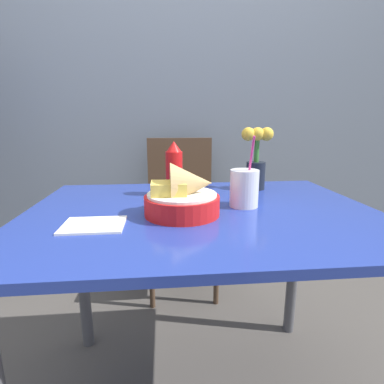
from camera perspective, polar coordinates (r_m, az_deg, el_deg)
wall_window at (r=2.06m, az=-2.36°, el=21.22°), size 7.00×0.06×2.60m
dining_table at (r=0.98m, az=1.86°, el=-9.28°), size 1.09×0.81×0.75m
chair_far_window at (r=1.85m, az=-2.15°, el=-1.80°), size 0.40×0.40×0.92m
food_basket at (r=0.88m, az=-1.48°, el=-0.79°), size 0.22×0.22×0.15m
ketchup_bottle at (r=1.11m, az=-3.42°, el=4.32°), size 0.06×0.06×0.20m
drink_cup at (r=0.98m, az=9.91°, el=0.50°), size 0.09×0.09×0.23m
flower_vase at (r=1.23m, az=12.15°, el=6.29°), size 0.13×0.08×0.25m
napkin at (r=0.84m, az=-18.24°, el=-5.99°), size 0.16×0.13×0.01m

